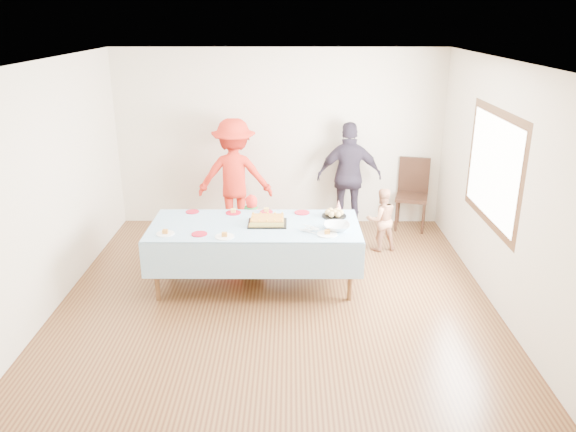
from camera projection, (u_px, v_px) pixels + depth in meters
name	position (u px, v px, depth m)	size (l,w,h in m)	color
ground	(276.00, 294.00, 6.71)	(5.00, 5.00, 0.00)	#4B2715
room_walls	(280.00, 149.00, 6.11)	(5.04, 5.04, 2.72)	beige
party_table	(255.00, 229.00, 6.72)	(2.50, 1.10, 0.78)	brown
birthday_cake	(267.00, 221.00, 6.72)	(0.46, 0.36, 0.08)	black
rolls_tray	(334.00, 214.00, 6.96)	(0.31, 0.31, 0.09)	black
punch_bowl	(337.00, 227.00, 6.53)	(0.31, 0.31, 0.08)	silver
party_hat	(338.00, 207.00, 7.05)	(0.10, 0.10, 0.18)	silver
fork_pile	(309.00, 229.00, 6.47)	(0.24, 0.18, 0.07)	white
plate_red_far_a	(192.00, 212.00, 7.12)	(0.17, 0.17, 0.01)	red
plate_red_far_b	(233.00, 213.00, 7.09)	(0.20, 0.20, 0.01)	red
plate_red_far_c	(266.00, 212.00, 7.12)	(0.16, 0.16, 0.01)	red
plate_red_far_d	(302.00, 213.00, 7.09)	(0.19, 0.19, 0.01)	red
plate_red_near	(199.00, 234.00, 6.41)	(0.18, 0.18, 0.01)	red
plate_white_left	(165.00, 234.00, 6.41)	(0.21, 0.21, 0.01)	white
plate_white_mid	(225.00, 237.00, 6.33)	(0.22, 0.22, 0.01)	white
plate_white_right	(327.00, 234.00, 6.40)	(0.23, 0.23, 0.01)	white
dining_chair	(413.00, 189.00, 8.65)	(0.57, 0.57, 1.08)	black
toddler_left	(251.00, 229.00, 7.40)	(0.35, 0.23, 0.96)	red
toddler_mid	(252.00, 234.00, 7.42)	(0.40, 0.26, 0.82)	#236A2E
toddler_right	(381.00, 219.00, 7.82)	(0.44, 0.34, 0.90)	tan
adult_left	(235.00, 176.00, 8.38)	(1.12, 0.64, 1.73)	red
adult_right	(349.00, 177.00, 8.49)	(0.97, 0.41, 1.66)	#312939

